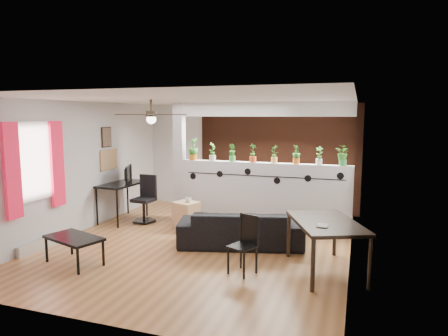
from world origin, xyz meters
TOP-DOWN VIEW (x-y plane):
  - room_shell at (0.00, 0.00)m, footprint 6.30×7.10m
  - partition_wall at (0.80, 1.50)m, footprint 3.60×0.18m
  - ceiling_header at (0.80, 1.50)m, footprint 3.60×0.18m
  - pier_column at (-1.11, 1.50)m, footprint 0.22×0.20m
  - brick_panel at (0.80, 2.97)m, footprint 3.90×0.05m
  - vine_decal at (0.80, 1.40)m, footprint 3.31×0.01m
  - window_assembly at (-2.56, -1.20)m, footprint 0.09×1.30m
  - baseboard_heater at (-2.54, -1.20)m, footprint 0.08×1.00m
  - corkboard at (-2.58, 0.95)m, footprint 0.03×0.60m
  - framed_art at (-2.58, 0.90)m, footprint 0.03×0.34m
  - ceiling_fan at (-0.80, -0.30)m, footprint 1.19×1.19m
  - potted_plant_0 at (-0.78, 1.50)m, footprint 0.31×0.29m
  - potted_plant_1 at (-0.33, 1.50)m, footprint 0.19×0.22m
  - potted_plant_2 at (0.12, 1.50)m, footprint 0.24×0.24m
  - potted_plant_3 at (0.57, 1.50)m, footprint 0.24×0.21m
  - potted_plant_4 at (1.03, 1.50)m, footprint 0.23×0.23m
  - potted_plant_5 at (1.48, 1.50)m, footprint 0.24×0.24m
  - potted_plant_6 at (1.93, 1.50)m, footprint 0.18×0.15m
  - potted_plant_7 at (2.38, 1.50)m, footprint 0.26×0.26m
  - sofa at (0.72, 0.14)m, footprint 2.24×1.34m
  - cube_shelf at (-0.66, 0.81)m, footprint 0.56×0.53m
  - cup at (-0.61, 0.81)m, footprint 0.15×0.15m
  - computer_desk at (-2.25, 0.94)m, footprint 0.69×1.20m
  - monitor at (-2.25, 1.09)m, footprint 0.36×0.19m
  - office_chair at (-1.70, 0.98)m, footprint 0.53×0.53m
  - dining_table at (2.25, -0.63)m, footprint 1.35×1.64m
  - book at (2.15, -0.93)m, footprint 0.15×0.20m
  - folding_chair at (1.14, -1.03)m, footprint 0.46×0.46m
  - coffee_table at (-1.51, -1.57)m, footprint 1.06×0.79m

SIDE VIEW (x-z plane):
  - baseboard_heater at x=-2.54m, z-range 0.00..0.18m
  - cube_shelf at x=-0.66m, z-range 0.00..0.56m
  - sofa at x=0.72m, z-range 0.00..0.61m
  - coffee_table at x=-1.51m, z-range 0.17..0.61m
  - office_chair at x=-1.70m, z-range -0.06..0.95m
  - folding_chair at x=1.14m, z-range 0.08..0.95m
  - cup at x=-0.61m, z-range 0.56..0.66m
  - partition_wall at x=0.80m, z-range 0.00..1.35m
  - dining_table at x=2.25m, z-range 0.31..1.08m
  - computer_desk at x=-2.25m, z-range 0.34..1.18m
  - book at x=2.15m, z-range 0.78..0.80m
  - monitor at x=-2.25m, z-range 0.84..1.05m
  - vine_decal at x=0.80m, z-range 0.93..1.23m
  - room_shell at x=0.00m, z-range -0.15..2.75m
  - pier_column at x=-1.11m, z-range 0.00..2.60m
  - brick_panel at x=0.80m, z-range 0.00..2.60m
  - corkboard at x=-2.58m, z-range 1.12..1.58m
  - window_assembly at x=-2.56m, z-range 0.73..2.28m
  - potted_plant_6 at x=1.93m, z-range 1.36..1.73m
  - potted_plant_4 at x=1.03m, z-range 1.36..1.74m
  - potted_plant_2 at x=0.12m, z-range 1.36..1.74m
  - potted_plant_5 at x=1.48m, z-range 1.36..1.75m
  - potted_plant_3 at x=0.57m, z-range 1.36..1.76m
  - potted_plant_1 at x=-0.33m, z-range 1.36..1.76m
  - potted_plant_7 at x=2.38m, z-range 1.36..1.77m
  - potted_plant_0 at x=-0.78m, z-range 1.36..1.83m
  - framed_art at x=-2.58m, z-range 1.63..2.07m
  - ceiling_fan at x=-0.80m, z-range 2.10..2.53m
  - ceiling_header at x=0.80m, z-range 2.30..2.60m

